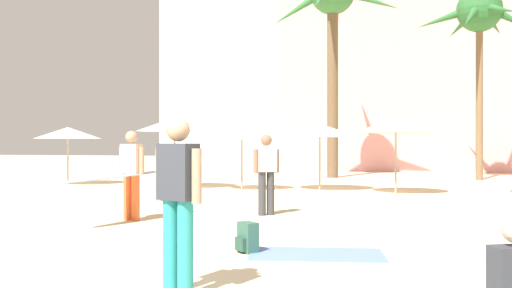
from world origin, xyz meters
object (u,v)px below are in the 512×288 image
Objects in this scene: person_far_right at (129,173)px; person_mid_left at (505,286)px; palm_tree_far_left at (332,10)px; cafe_umbrella_6 at (68,133)px; cafe_umbrella_4 at (396,124)px; backpack at (247,238)px; palm_tree_left at (479,18)px; cafe_umbrella_5 at (175,124)px; person_near_left at (178,197)px; cafe_umbrella_3 at (320,130)px; person_far_left at (266,171)px; beach_towel at (317,254)px; cafe_umbrella_1 at (242,132)px.

person_far_right is 7.90m from person_mid_left.
palm_tree_far_left is 12.46m from cafe_umbrella_6.
cafe_umbrella_4 is 10.52m from backpack.
palm_tree_left reaches higher than person_mid_left.
cafe_umbrella_5 is at bearing -146.16° from palm_tree_left.
palm_tree_far_left reaches higher than person_near_left.
palm_tree_far_left is 8.83m from cafe_umbrella_3.
palm_tree_far_left reaches higher than person_mid_left.
cafe_umbrella_6 is (-4.48, 0.66, -0.26)m from cafe_umbrella_5.
cafe_umbrella_3 is 4.91m from cafe_umbrella_5.
beach_towel is at bearing -17.57° from person_far_left.
cafe_umbrella_5 is at bearing -175.45° from cafe_umbrella_3.
person_far_left is at bearing 137.16° from person_far_right.
palm_tree_far_left reaches higher than beach_towel.
backpack is at bearing -30.15° from person_far_left.
person_far_left is at bearing -113.59° from palm_tree_left.
person_mid_left is at bearing -96.54° from palm_tree_left.
person_mid_left is (1.94, -2.68, 0.33)m from beach_towel.
person_mid_left is at bearing 62.55° from person_far_right.
backpack is (2.97, -10.44, -1.70)m from cafe_umbrella_1.
cafe_umbrella_1 is 11.24m from beach_towel.
cafe_umbrella_6 is at bearing 134.10° from beach_towel.
cafe_umbrella_5 is at bearing 121.10° from beach_towel.
beach_towel is (-0.96, -10.10, -2.08)m from cafe_umbrella_4.
person_mid_left is (3.39, -13.56, -1.60)m from cafe_umbrella_3.
person_near_left is at bearing -88.33° from cafe_umbrella_3.
cafe_umbrella_3 reaches higher than person_far_left.
person_mid_left is (8.27, -13.17, -1.82)m from cafe_umbrella_5.
cafe_umbrella_1 is at bearing -2.97° from cafe_umbrella_5.
cafe_umbrella_6 is 11.63m from person_far_left.
palm_tree_far_left is 6.13m from palm_tree_left.
cafe_umbrella_5 is at bearing -150.48° from person_far_right.
beach_towel is (10.81, -11.15, -1.89)m from cafe_umbrella_6.
person_near_left reaches higher than beach_towel.
cafe_umbrella_5 is 1.47× the size of person_near_left.
cafe_umbrella_6 is 15.65m from beach_towel.
cafe_umbrella_6 is (-9.36, 0.28, -0.04)m from cafe_umbrella_3.
person_near_left is 6.47m from person_far_left.
cafe_umbrella_3 is 14.07m from person_mid_left.
cafe_umbrella_1 is at bearing -105.85° from palm_tree_far_left.
palm_tree_left is 21.39m from person_mid_left.
cafe_umbrella_1 is 5.27× the size of backpack.
person_near_left reaches higher than person_far_right.
cafe_umbrella_6 is at bearing -167.36° from person_far_left.
cafe_umbrella_4 is 1.32× the size of beach_towel.
person_mid_left is (3.00, -0.30, -0.64)m from person_near_left.
cafe_umbrella_4 is at bearing -3.14° from cafe_umbrella_1.
cafe_umbrella_5 is at bearing -109.10° from backpack.
person_far_left is (-3.59, 6.74, 0.59)m from person_mid_left.
cafe_umbrella_4 is (2.79, -7.68, -5.35)m from palm_tree_far_left.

